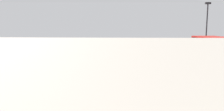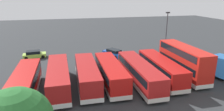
% 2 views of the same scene
% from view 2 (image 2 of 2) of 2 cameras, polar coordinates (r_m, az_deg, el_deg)
% --- Properties ---
extents(ground_plane, '(140.00, 140.00, 0.00)m').
position_cam_2_polar(ground_plane, '(36.61, -3.64, -1.55)').
color(ground_plane, '#2D3033').
extents(bus_double_decker_near_end, '(2.69, 10.11, 4.55)m').
position_cam_2_polar(bus_double_decker_near_end, '(30.77, 19.72, -1.40)').
color(bus_double_decker_near_end, red).
rests_on(bus_double_decker_near_end, ground).
extents(bus_single_deck_second, '(2.71, 11.08, 2.95)m').
position_cam_2_polar(bus_single_deck_second, '(29.19, 13.76, -3.56)').
color(bus_single_deck_second, '#B71411').
rests_on(bus_single_deck_second, ground).
extents(bus_single_deck_third, '(2.64, 11.94, 2.95)m').
position_cam_2_polar(bus_single_deck_third, '(27.20, 7.81, -4.75)').
color(bus_single_deck_third, '#A51919').
rests_on(bus_single_deck_third, ground).
extents(bus_single_deck_fourth, '(2.69, 10.81, 2.95)m').
position_cam_2_polar(bus_single_deck_fourth, '(26.84, -0.39, -4.89)').
color(bus_single_deck_fourth, '#B71411').
rests_on(bus_single_deck_fourth, ground).
extents(bus_single_deck_fifth, '(2.81, 10.87, 2.95)m').
position_cam_2_polar(bus_single_deck_fifth, '(26.50, -7.17, -5.33)').
color(bus_single_deck_fifth, '#A51919').
rests_on(bus_single_deck_fifth, ground).
extents(bus_single_deck_sixth, '(2.78, 11.48, 2.95)m').
position_cam_2_polar(bus_single_deck_sixth, '(26.46, -15.10, -5.85)').
color(bus_single_deck_sixth, '#A51919').
rests_on(bus_single_deck_sixth, ground).
extents(bus_single_deck_seventh, '(2.68, 10.17, 2.95)m').
position_cam_2_polar(bus_single_deck_seventh, '(26.26, -23.52, -6.91)').
color(bus_single_deck_seventh, '#B71411').
rests_on(bus_single_deck_seventh, ground).
extents(car_hatchback_silver, '(4.33, 2.19, 1.43)m').
position_cam_2_polar(car_hatchback_silver, '(40.86, -21.39, 0.29)').
color(car_hatchback_silver, '#A5D14C').
rests_on(car_hatchback_silver, ground).
extents(car_small_green, '(3.77, 4.88, 1.43)m').
position_cam_2_polar(car_small_green, '(39.14, 0.40, 0.79)').
color(car_small_green, '#1E479E').
rests_on(car_small_green, ground).
extents(lamp_post_tall, '(0.70, 0.30, 8.71)m').
position_cam_2_polar(lamp_post_tall, '(38.16, 15.32, 6.47)').
color(lamp_post_tall, '#38383D').
rests_on(lamp_post_tall, ground).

